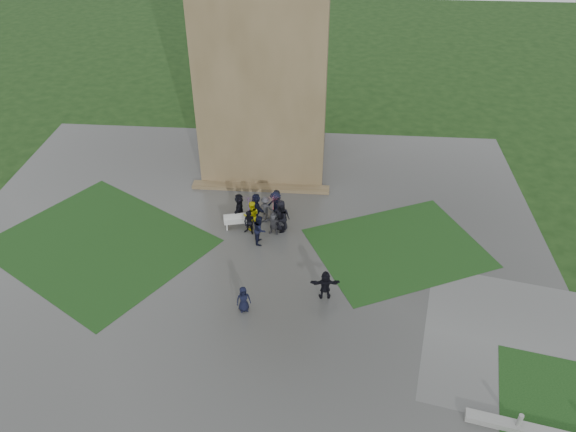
# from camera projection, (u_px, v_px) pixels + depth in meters

# --- Properties ---
(ground) EXTENTS (120.00, 120.00, 0.00)m
(ground) POSITION_uv_depth(u_px,v_px,m) (236.00, 302.00, 28.23)
(ground) COLOR black
(plaza) EXTENTS (34.00, 34.00, 0.02)m
(plaza) POSITION_uv_depth(u_px,v_px,m) (242.00, 275.00, 29.85)
(plaza) COLOR #3B3B38
(plaza) RESTS_ON ground
(lawn_inset_left) EXTENTS (14.10, 13.46, 0.01)m
(lawn_inset_left) POSITION_uv_depth(u_px,v_px,m) (99.00, 244.00, 32.02)
(lawn_inset_left) COLOR #143512
(lawn_inset_left) RESTS_ON plaza
(lawn_inset_right) EXTENTS (11.12, 10.15, 0.01)m
(lawn_inset_right) POSITION_uv_depth(u_px,v_px,m) (398.00, 248.00, 31.74)
(lawn_inset_right) COLOR #143512
(lawn_inset_right) RESTS_ON plaza
(tower) EXTENTS (8.00, 8.00, 18.00)m
(tower) POSITION_uv_depth(u_px,v_px,m) (265.00, 31.00, 35.26)
(tower) COLOR brown
(tower) RESTS_ON ground
(tower_plinth) EXTENTS (9.00, 0.80, 0.22)m
(tower_plinth) POSITION_uv_depth(u_px,v_px,m) (261.00, 187.00, 36.79)
(tower_plinth) COLOR brown
(tower_plinth) RESTS_ON plaza
(bench) EXTENTS (1.56, 0.81, 0.86)m
(bench) POSITION_uv_depth(u_px,v_px,m) (237.00, 221.00, 33.13)
(bench) COLOR #B9B9B4
(bench) RESTS_ON plaza
(visitor_cluster) EXTENTS (3.45, 4.04, 2.54)m
(visitor_cluster) POSITION_uv_depth(u_px,v_px,m) (263.00, 211.00, 32.90)
(visitor_cluster) COLOR black
(visitor_cluster) RESTS_ON plaza
(pedestrian_mid) EXTENTS (0.83, 0.69, 1.45)m
(pedestrian_mid) POSITION_uv_depth(u_px,v_px,m) (243.00, 299.00, 27.31)
(pedestrian_mid) COLOR black
(pedestrian_mid) RESTS_ON plaza
(pedestrian_near) EXTENTS (1.55, 0.69, 1.62)m
(pedestrian_near) POSITION_uv_depth(u_px,v_px,m) (325.00, 285.00, 28.01)
(pedestrian_near) COLOR black
(pedestrian_near) RESTS_ON plaza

